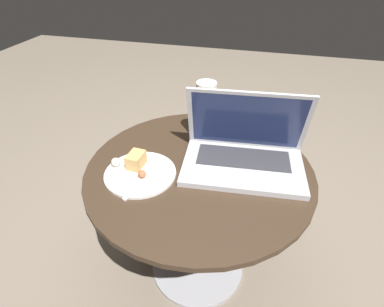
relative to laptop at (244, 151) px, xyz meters
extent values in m
plane|color=#726656|center=(-0.13, -0.05, -0.57)|extent=(6.00, 6.00, 0.00)
cylinder|color=#9E9EA3|center=(-0.13, -0.05, -0.56)|extent=(0.37, 0.37, 0.01)
cylinder|color=#9E9EA3|center=(-0.13, -0.05, -0.31)|extent=(0.08, 0.08, 0.49)
cylinder|color=#38281C|center=(-0.13, -0.05, -0.06)|extent=(0.71, 0.71, 0.02)
cube|color=white|center=(-0.29, -0.11, -0.05)|extent=(0.20, 0.18, 0.00)
cube|color=#B2B2B7|center=(0.00, -0.03, -0.04)|extent=(0.39, 0.26, 0.02)
cube|color=#333338|center=(0.00, 0.00, -0.03)|extent=(0.30, 0.13, 0.00)
cube|color=#B2B2B7|center=(0.00, 0.05, 0.08)|extent=(0.38, 0.10, 0.22)
cube|color=#19234C|center=(0.00, 0.05, 0.08)|extent=(0.34, 0.09, 0.20)
cylinder|color=gold|center=(-0.15, 0.10, 0.05)|extent=(0.06, 0.06, 0.19)
cylinder|color=white|center=(-0.15, 0.10, 0.16)|extent=(0.07, 0.07, 0.03)
cylinder|color=silver|center=(-0.30, -0.13, -0.04)|extent=(0.22, 0.22, 0.01)
cube|color=tan|center=(-0.32, -0.11, -0.02)|extent=(0.05, 0.07, 0.05)
sphere|color=beige|center=(-0.38, -0.12, -0.03)|extent=(0.03, 0.03, 0.03)
sphere|color=#9E5B38|center=(-0.28, -0.15, -0.03)|extent=(0.02, 0.02, 0.02)
cube|color=silver|center=(-0.27, -0.19, -0.05)|extent=(0.07, 0.12, 0.00)
cube|color=silver|center=(-0.23, -0.12, -0.05)|extent=(0.05, 0.06, 0.00)
camera|label=1|loc=(0.03, -0.77, 0.54)|focal=28.00mm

